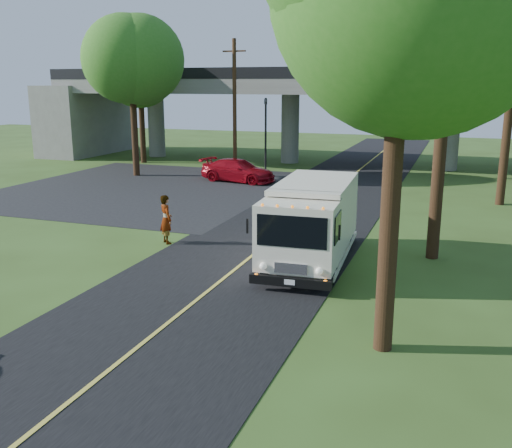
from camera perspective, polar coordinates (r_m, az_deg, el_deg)
The scene contains 12 objects.
ground at distance 14.97m, azimuth -9.76°, elevation -10.58°, with size 120.00×120.00×0.00m, color #324A1A.
road at distance 23.66m, azimuth 2.17°, elevation -1.18°, with size 7.00×90.00×0.02m, color black.
parking_lot at distance 35.28m, azimuth -11.04°, elevation 3.57°, with size 16.00×18.00×0.01m, color black.
lane_line at distance 23.65m, azimuth 2.17°, elevation -1.13°, with size 0.12×90.00×0.01m, color gold.
overpass at distance 44.35m, azimuth 11.08°, elevation 11.55°, with size 54.00×10.00×7.30m.
traffic_signal at distance 40.03m, azimuth 0.97°, elevation 9.63°, with size 0.18×0.22×5.20m.
utility_pole at distance 38.60m, azimuth -2.15°, elevation 11.54°, with size 1.60×0.26×9.00m.
tree_left_lot at distance 39.51m, azimuth -12.28°, elevation 16.10°, with size 5.60×5.50×10.50m.
tree_left_far at distance 46.18m, azimuth -11.47°, elevation 15.21°, with size 5.26×5.16×9.89m.
step_van at distance 19.89m, azimuth 5.60°, elevation 0.39°, with size 2.88×6.86×2.82m.
red_sedan at distance 36.81m, azimuth -1.79°, elevation 5.37°, with size 2.02×4.96×1.44m, color maroon.
pedestrian at distance 22.64m, azimuth -8.98°, elevation 0.47°, with size 0.71×0.46×1.94m, color gray.
Camera 1 is at (6.89, -11.78, 6.14)m, focal length 40.00 mm.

